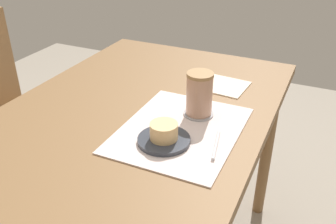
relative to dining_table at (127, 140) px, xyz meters
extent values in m
cylinder|color=brown|center=(0.60, -0.35, -0.32)|extent=(0.05, 0.05, 0.71)
cylinder|color=brown|center=(0.60, 0.35, -0.32)|extent=(0.05, 0.05, 0.71)
cube|color=brown|center=(0.00, 0.00, 0.06)|extent=(1.32, 0.81, 0.04)
cylinder|color=#997047|center=(0.30, 0.46, -0.46)|extent=(0.04, 0.04, 0.42)
cylinder|color=#997047|center=(-0.06, 0.51, -0.46)|extent=(0.04, 0.04, 0.42)
cylinder|color=#997047|center=(0.34, 0.81, -0.46)|extent=(0.04, 0.04, 0.42)
cube|color=#997047|center=(0.14, 0.66, -0.23)|extent=(0.47, 0.47, 0.04)
cube|color=silver|center=(0.01, -0.18, 0.08)|extent=(0.41, 0.32, 0.00)
cylinder|color=#333842|center=(-0.07, -0.16, 0.09)|extent=(0.14, 0.14, 0.01)
cylinder|color=#E5BC7F|center=(-0.07, -0.16, 0.12)|extent=(0.08, 0.08, 0.04)
cylinder|color=#99999E|center=(0.11, -0.19, 0.08)|extent=(0.09, 0.09, 0.00)
cylinder|color=tan|center=(0.11, -0.19, 0.15)|extent=(0.08, 0.08, 0.12)
cylinder|color=#9E7547|center=(0.11, -0.19, 0.21)|extent=(0.08, 0.08, 0.01)
torus|color=tan|center=(0.15, -0.19, 0.15)|extent=(0.06, 0.01, 0.06)
cylinder|color=silver|center=(-0.03, -0.29, 0.09)|extent=(0.13, 0.03, 0.01)
cube|color=silver|center=(0.35, -0.20, 0.08)|extent=(0.16, 0.16, 0.00)
camera|label=1|loc=(-0.83, -0.52, 0.64)|focal=40.00mm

